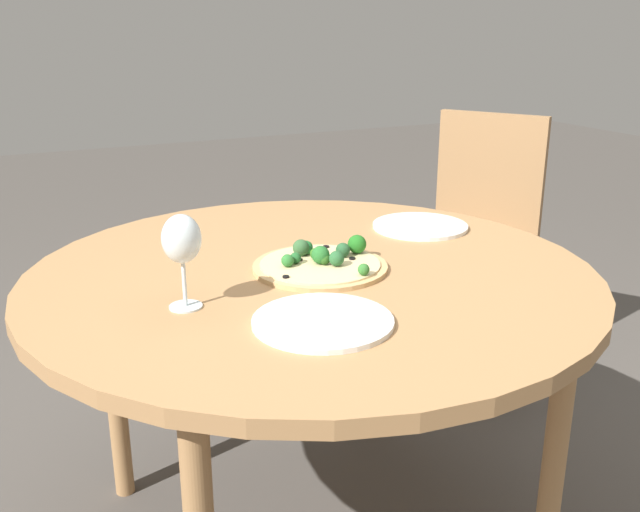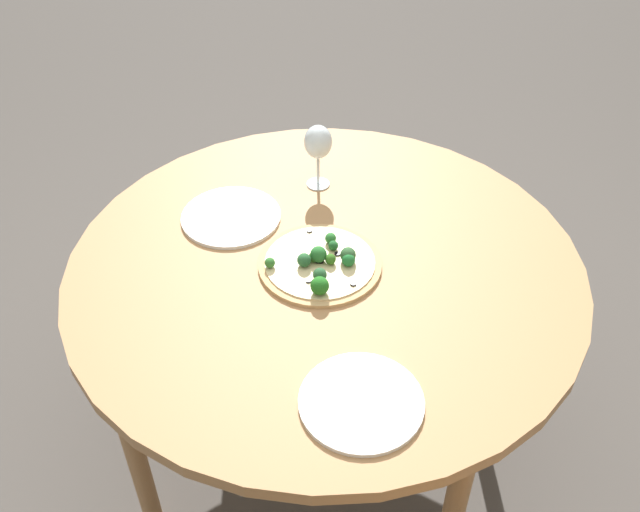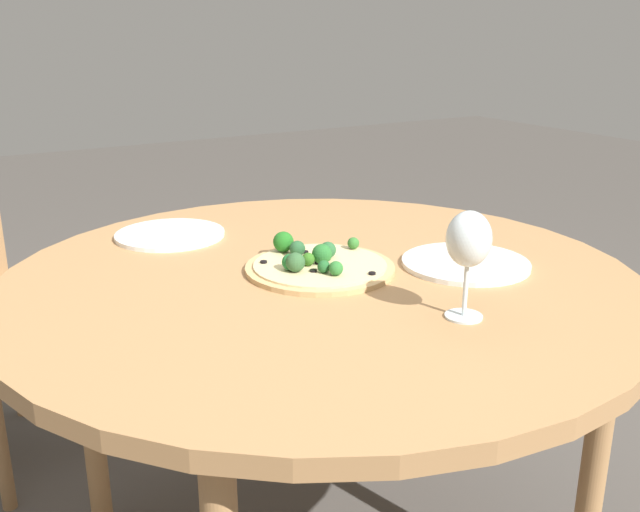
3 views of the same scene
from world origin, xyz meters
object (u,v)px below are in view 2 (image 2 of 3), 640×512
at_px(pizza, 321,263).
at_px(plate_near, 361,402).
at_px(wine_glass, 318,143).
at_px(plate_far, 231,217).

height_order(pizza, plate_near, pizza).
xyz_separation_m(wine_glass, plate_near, (-0.70, -0.26, -0.13)).
bearing_deg(pizza, wine_glass, 14.91).
distance_m(pizza, wine_glass, 0.36).
bearing_deg(plate_near, wine_glass, 20.27).
bearing_deg(plate_far, plate_near, -138.62).
bearing_deg(pizza, plate_near, -155.25).
distance_m(plate_near, plate_far, 0.67).
relative_size(pizza, wine_glass, 1.62).
bearing_deg(wine_glass, pizza, -165.09).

